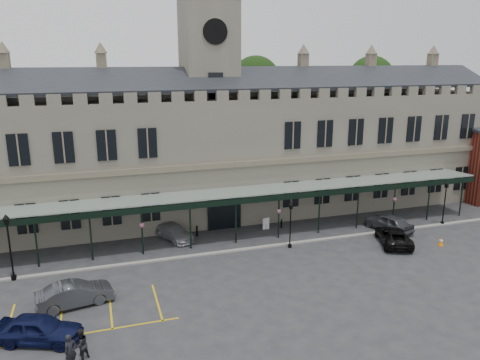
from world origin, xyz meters
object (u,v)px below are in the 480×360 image
object	(u,v)px
traffic_cone	(441,242)
car_right_a	(388,222)
clock_tower	(209,85)
car_left_b	(75,294)
sign_board	(266,224)
station_building	(211,152)
car_van	(394,236)
lamp_post_mid	(290,221)
lamp_post_left	(9,241)
lamp_post_right	(445,199)
car_left_a	(39,329)
car_taxi	(174,232)
person_a	(70,351)
person_b	(81,345)

from	to	relation	value
traffic_cone	car_right_a	distance (m)	5.02
clock_tower	car_left_b	size ratio (longest dim) A/B	5.11
clock_tower	traffic_cone	distance (m)	25.66
sign_board	car_left_b	xyz separation A→B (m)	(-16.83, -9.34, 0.25)
station_building	car_van	size ratio (longest dim) A/B	11.73
station_building	lamp_post_mid	size ratio (longest dim) A/B	14.66
lamp_post_left	lamp_post_mid	distance (m)	21.65
lamp_post_right	car_left_b	xyz separation A→B (m)	(-33.66, -5.39, -1.80)
car_van	car_left_b	bearing A→B (deg)	26.65
sign_board	car_van	xyz separation A→B (m)	(9.31, -6.69, 0.16)
station_building	lamp_post_right	xyz separation A→B (m)	(20.52, -10.32, -3.87)
lamp_post_left	car_van	xyz separation A→B (m)	(30.54, -2.56, -2.28)
clock_tower	traffic_cone	xyz separation A→B (m)	(16.71, -14.71, -12.76)
lamp_post_left	car_left_a	distance (m)	9.53
lamp_post_left	car_left_b	xyz separation A→B (m)	(4.40, -5.21, -2.19)
lamp_post_right	station_building	bearing A→B (deg)	153.31
traffic_cone	car_taxi	xyz separation A→B (m)	(-21.71, 8.47, 0.32)
lamp_post_right	car_van	distance (m)	8.23
lamp_post_left	sign_board	size ratio (longest dim) A/B	4.51
car_left_a	station_building	bearing A→B (deg)	-16.05
car_left_a	car_right_a	world-z (taller)	car_left_a
lamp_post_left	car_taxi	xyz separation A→B (m)	(12.54, 4.36, -2.33)
clock_tower	sign_board	world-z (taller)	clock_tower
lamp_post_left	traffic_cone	size ratio (longest dim) A/B	7.10
lamp_post_mid	car_left_b	xyz separation A→B (m)	(-17.24, -4.64, -1.63)
traffic_cone	car_left_a	xyz separation A→B (m)	(-31.71, -4.81, 0.48)
traffic_cone	lamp_post_mid	bearing A→B (deg)	164.29
lamp_post_right	person_a	size ratio (longest dim) A/B	2.37
sign_board	car_left_b	bearing A→B (deg)	-154.63
lamp_post_left	car_right_a	world-z (taller)	lamp_post_left
person_a	station_building	bearing A→B (deg)	28.60
car_van	person_b	size ratio (longest dim) A/B	2.81
clock_tower	car_right_a	world-z (taller)	clock_tower
car_taxi	person_b	world-z (taller)	person_b
car_van	car_taxi	bearing A→B (deg)	-0.15
lamp_post_left	car_van	bearing A→B (deg)	-4.79
traffic_cone	car_van	bearing A→B (deg)	157.24
sign_board	person_b	bearing A→B (deg)	-140.32
lamp_post_left	person_b	xyz separation A→B (m)	(4.84, -11.34, -2.08)
station_building	car_van	world-z (taller)	station_building
lamp_post_left	car_left_b	distance (m)	7.16
station_building	sign_board	world-z (taller)	station_building
lamp_post_left	person_b	world-z (taller)	lamp_post_left
car_left_b	car_van	world-z (taller)	car_left_b
person_a	person_b	world-z (taller)	person_a
lamp_post_right	traffic_cone	xyz separation A→B (m)	(-3.81, -4.30, -2.25)
clock_tower	car_left_a	xyz separation A→B (m)	(-15.00, -19.52, -12.29)
traffic_cone	person_b	size ratio (longest dim) A/B	0.39
person_a	lamp_post_right	bearing A→B (deg)	-11.22
lamp_post_left	traffic_cone	distance (m)	34.60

